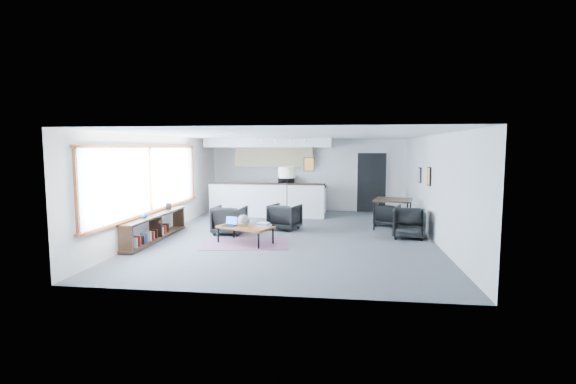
# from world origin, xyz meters

# --- Properties ---
(room) EXTENTS (7.02, 9.02, 2.62)m
(room) POSITION_xyz_m (0.00, 0.00, 1.30)
(room) COLOR #4B4B4D
(room) RESTS_ON ground
(window) EXTENTS (0.10, 5.95, 1.66)m
(window) POSITION_xyz_m (-3.46, -0.90, 1.46)
(window) COLOR #8CBFFF
(window) RESTS_ON room
(console) EXTENTS (0.35, 3.00, 0.80)m
(console) POSITION_xyz_m (-3.30, -1.05, 0.33)
(console) COLOR black
(console) RESTS_ON floor
(kitchenette) EXTENTS (4.20, 1.96, 2.60)m
(kitchenette) POSITION_xyz_m (-1.20, 3.71, 1.38)
(kitchenette) COLOR white
(kitchenette) RESTS_ON floor
(doorway) EXTENTS (1.10, 0.12, 2.15)m
(doorway) POSITION_xyz_m (2.30, 4.42, 1.07)
(doorway) COLOR black
(doorway) RESTS_ON room
(track_light) EXTENTS (1.60, 0.07, 0.15)m
(track_light) POSITION_xyz_m (-0.59, 2.20, 2.53)
(track_light) COLOR silver
(track_light) RESTS_ON room
(wall_art_lower) EXTENTS (0.03, 0.38, 0.48)m
(wall_art_lower) POSITION_xyz_m (3.47, 0.40, 1.55)
(wall_art_lower) COLOR black
(wall_art_lower) RESTS_ON room
(wall_art_upper) EXTENTS (0.03, 0.34, 0.44)m
(wall_art_upper) POSITION_xyz_m (3.47, 1.70, 1.50)
(wall_art_upper) COLOR black
(wall_art_upper) RESTS_ON room
(kilim_rug) EXTENTS (2.23, 1.69, 0.01)m
(kilim_rug) POSITION_xyz_m (-1.01, -1.08, 0.01)
(kilim_rug) COLOR #65394E
(kilim_rug) RESTS_ON floor
(coffee_table) EXTENTS (1.45, 1.15, 0.42)m
(coffee_table) POSITION_xyz_m (-1.01, -1.08, 0.39)
(coffee_table) COLOR brown
(coffee_table) RESTS_ON floor
(laptop) EXTENTS (0.37, 0.33, 0.22)m
(laptop) POSITION_xyz_m (-1.38, -1.07, 0.48)
(laptop) COLOR black
(laptop) RESTS_ON coffee_table
(ceramic_pot) EXTENTS (0.28, 0.28, 0.28)m
(ceramic_pot) POSITION_xyz_m (-1.05, -1.10, 0.56)
(ceramic_pot) COLOR gray
(ceramic_pot) RESTS_ON coffee_table
(book_stack) EXTENTS (0.35, 0.31, 0.09)m
(book_stack) POSITION_xyz_m (-0.58, -1.02, 0.46)
(book_stack) COLOR silver
(book_stack) RESTS_ON coffee_table
(coaster) EXTENTS (0.11, 0.11, 0.01)m
(coaster) POSITION_xyz_m (-0.96, -1.29, 0.42)
(coaster) COLOR #E5590C
(coaster) RESTS_ON coffee_table
(armchair_left) EXTENTS (0.84, 0.79, 0.82)m
(armchair_left) POSITION_xyz_m (-1.69, -0.03, 0.41)
(armchair_left) COLOR black
(armchair_left) RESTS_ON floor
(armchair_right) EXTENTS (0.95, 0.91, 0.79)m
(armchair_right) POSITION_xyz_m (-0.32, 0.76, 0.39)
(armchair_right) COLOR black
(armchair_right) RESTS_ON floor
(floor_lamp) EXTENTS (0.53, 0.53, 1.72)m
(floor_lamp) POSITION_xyz_m (-0.34, 1.42, 1.50)
(floor_lamp) COLOR black
(floor_lamp) RESTS_ON floor
(dining_table) EXTENTS (1.21, 1.21, 0.84)m
(dining_table) POSITION_xyz_m (2.69, 1.28, 0.77)
(dining_table) COLOR black
(dining_table) RESTS_ON floor
(dining_chair_near) EXTENTS (0.77, 0.73, 0.69)m
(dining_chair_near) POSITION_xyz_m (2.95, 0.04, 0.35)
(dining_chair_near) COLOR black
(dining_chair_near) RESTS_ON floor
(dining_chair_far) EXTENTS (0.72, 0.69, 0.60)m
(dining_chair_far) POSITION_xyz_m (2.59, 1.72, 0.30)
(dining_chair_far) COLOR black
(dining_chair_far) RESTS_ON floor
(microwave) EXTENTS (0.62, 0.39, 0.40)m
(microwave) POSITION_xyz_m (-0.73, 4.15, 1.13)
(microwave) COLOR black
(microwave) RESTS_ON kitchenette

